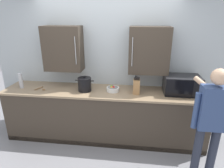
% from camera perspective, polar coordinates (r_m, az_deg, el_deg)
% --- Properties ---
extents(back_wall_tiled, '(4.31, 0.44, 2.54)m').
position_cam_1_polar(back_wall_tiled, '(3.61, -1.61, 6.04)').
color(back_wall_tiled, '#B2BCC1').
rests_on(back_wall_tiled, ground_plane).
extents(counter_unit, '(3.59, 0.70, 0.95)m').
position_cam_1_polar(counter_unit, '(3.62, -2.29, -9.02)').
color(counter_unit, '#3D3328').
rests_on(counter_unit, ground_plane).
extents(microwave_oven, '(0.59, 0.41, 0.31)m').
position_cam_1_polar(microwave_oven, '(3.44, 19.50, -0.22)').
color(microwave_oven, black).
rests_on(microwave_oven, counter_unit).
extents(stock_pot, '(0.33, 0.23, 0.27)m').
position_cam_1_polar(stock_pot, '(3.40, -8.09, -0.10)').
color(stock_pot, black).
rests_on(stock_pot, counter_unit).
extents(knife_block, '(0.11, 0.15, 0.32)m').
position_cam_1_polar(knife_block, '(3.28, 7.22, -0.71)').
color(knife_block, '#A37547').
rests_on(knife_block, counter_unit).
extents(fruit_bowl, '(0.22, 0.22, 0.09)m').
position_cam_1_polar(fruit_bowl, '(3.38, 0.23, -1.43)').
color(fruit_bowl, white).
rests_on(fruit_bowl, counter_unit).
extents(wooden_spoon, '(0.20, 0.18, 0.02)m').
position_cam_1_polar(wooden_spoon, '(3.69, -20.13, -1.36)').
color(wooden_spoon, brown).
rests_on(wooden_spoon, counter_unit).
extents(thermos_flask, '(0.08, 0.08, 0.28)m').
position_cam_1_polar(thermos_flask, '(3.86, -25.33, 0.90)').
color(thermos_flask, '#B7BABF').
rests_on(thermos_flask, counter_unit).
extents(person_figure, '(0.44, 0.63, 1.64)m').
position_cam_1_polar(person_figure, '(2.79, 27.07, -9.05)').
color(person_figure, '#282D3D').
rests_on(person_figure, ground_plane).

